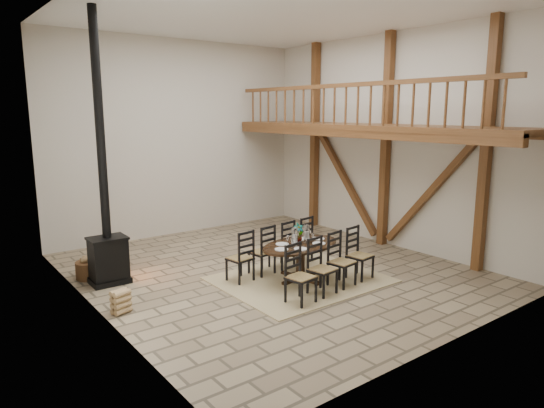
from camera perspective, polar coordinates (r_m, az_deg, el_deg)
ground at (r=10.00m, az=0.01°, el=-7.81°), size 8.00×8.00×0.00m
room_shell at (r=10.23m, az=5.41°, el=9.78°), size 7.02×8.02×5.01m
rug at (r=9.47m, az=3.33°, el=-8.85°), size 3.00×2.50×0.02m
dining_table at (r=9.35m, az=3.36°, el=-6.80°), size 2.40×2.22×1.12m
wood_stove at (r=9.49m, az=-18.90°, el=-2.42°), size 0.70×0.54×5.00m
log_basket at (r=10.15m, az=-20.69°, el=-7.15°), size 0.51×0.51×0.42m
log_stack at (r=8.29m, az=-17.36°, el=-10.91°), size 0.33×0.26×0.40m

